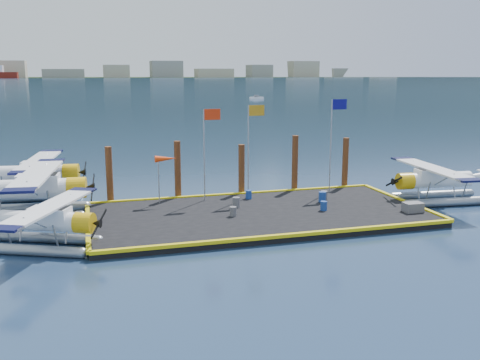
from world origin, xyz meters
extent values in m
plane|color=#162344|center=(0.00, 0.00, 0.00)|extent=(4000.00, 4000.00, 0.00)
cube|color=black|center=(0.00, 0.00, 0.20)|extent=(20.00, 10.00, 0.40)
cube|color=black|center=(0.00, 1100.00, -0.05)|extent=(3000.00, 500.00, 0.30)
cube|color=black|center=(0.00, 1400.00, 120.00)|extent=(2200.00, 500.00, 240.00)
cone|color=black|center=(-50.00, 1550.00, 0.00)|extent=(1300.00, 1300.00, 430.00)
cone|color=black|center=(350.00, 1450.00, 0.00)|extent=(1100.00, 1100.00, 360.00)
cone|color=#4F6569|center=(750.00, 2200.00, 0.00)|extent=(1300.00, 1300.00, 560.00)
cone|color=#4F6569|center=(1050.00, 2100.00, 0.00)|extent=(1000.00, 1000.00, 420.00)
cylinder|color=gray|center=(-11.99, -1.56, 0.27)|extent=(5.22, 2.77, 0.53)
cylinder|color=gray|center=(-12.80, -3.33, 0.27)|extent=(5.22, 2.77, 0.53)
cylinder|color=white|center=(-12.24, -2.52, 1.46)|extent=(4.16, 2.60, 0.98)
cube|color=white|center=(-11.75, -2.74, 1.77)|extent=(2.18, 1.70, 0.80)
cube|color=black|center=(-11.51, -2.85, 1.95)|extent=(1.52, 1.36, 0.49)
cylinder|color=#DCA60C|center=(-10.14, -3.48, 1.46)|extent=(1.23, 1.30, 1.03)
cube|color=black|center=(-9.46, -3.80, 1.46)|extent=(0.87, 1.82, 1.00)
cube|color=white|center=(-11.75, -2.74, 2.22)|extent=(4.53, 7.81, 0.11)
cube|color=#0A0B33|center=(-10.16, 0.72, 2.22)|extent=(1.54, 1.28, 0.12)
cube|color=#0A0B33|center=(-13.34, -6.21, 2.22)|extent=(1.54, 1.28, 0.12)
cylinder|color=gray|center=(-13.48, 4.96, 0.33)|extent=(6.89, 1.43, 0.66)
cylinder|color=gray|center=(-13.76, 2.54, 0.33)|extent=(6.89, 1.43, 0.66)
cylinder|color=white|center=(-13.40, 3.73, 1.83)|extent=(5.25, 1.79, 1.22)
cube|color=white|center=(-12.74, 3.65, 2.21)|extent=(2.56, 1.48, 1.00)
cube|color=black|center=(-12.41, 3.62, 2.43)|extent=(1.67, 1.33, 0.61)
cylinder|color=#DCA60C|center=(-10.54, 3.40, 1.83)|extent=(1.24, 1.40, 1.28)
cube|color=black|center=(-9.61, 3.30, 1.83)|extent=(0.34, 2.45, 1.24)
cube|color=white|center=(-12.74, 3.65, 2.77)|extent=(2.77, 10.08, 0.13)
cube|color=#0A0B33|center=(-12.20, 8.38, 2.77)|extent=(1.76, 1.18, 0.14)
cube|color=#0A0B33|center=(-13.27, -1.07, 2.77)|extent=(1.76, 1.18, 0.14)
cylinder|color=gray|center=(-13.78, 10.69, 0.32)|extent=(6.60, 1.50, 0.64)
cylinder|color=gray|center=(-14.08, 8.38, 0.32)|extent=(6.60, 1.50, 0.64)
cylinder|color=white|center=(-13.72, 9.50, 1.75)|extent=(5.04, 1.81, 1.17)
cube|color=white|center=(-13.09, 9.42, 2.12)|extent=(2.47, 1.46, 0.95)
cube|color=black|center=(-12.77, 9.38, 2.33)|extent=(1.62, 1.30, 0.58)
cylinder|color=#DCA60C|center=(-10.99, 9.14, 1.75)|extent=(1.21, 1.36, 1.23)
cube|color=black|center=(-10.09, 9.02, 1.75)|extent=(0.38, 2.35, 1.19)
cube|color=white|center=(-13.09, 9.42, 2.65)|extent=(2.84, 9.67, 0.13)
cube|color=#0A0B33|center=(-12.49, 13.94, 2.65)|extent=(1.70, 1.16, 0.14)
cube|color=#0A0B33|center=(-13.69, 4.90, 2.65)|extent=(1.70, 1.16, 0.14)
cylinder|color=gray|center=(13.05, -0.72, 0.29)|extent=(5.98, 1.11, 0.58)
cylinder|color=gray|center=(13.24, 1.39, 0.29)|extent=(5.98, 1.11, 0.58)
cylinder|color=white|center=(12.95, 0.35, 1.58)|extent=(4.54, 1.45, 1.06)
cube|color=white|center=(12.38, 0.40, 1.92)|extent=(2.20, 1.24, 0.86)
cube|color=black|center=(12.09, 0.43, 2.11)|extent=(1.43, 1.12, 0.53)
cylinder|color=#DCA60C|center=(10.47, 0.58, 1.58)|extent=(1.06, 1.20, 1.11)
cube|color=black|center=(9.65, 0.65, 1.58)|extent=(0.25, 2.13, 1.08)
cube|color=white|center=(12.38, 0.40, 2.40)|extent=(2.21, 8.74, 0.12)
cube|color=#0A0B33|center=(12.01, -3.71, 2.40)|extent=(1.51, 0.99, 0.12)
cube|color=#0A0B33|center=(12.75, 4.52, 2.40)|extent=(1.51, 0.99, 0.12)
cylinder|color=#56565A|center=(-1.02, 1.40, 0.72)|extent=(0.46, 0.46, 0.64)
cylinder|color=navy|center=(3.93, -0.80, 0.69)|extent=(0.41, 0.41, 0.57)
cylinder|color=#56565A|center=(5.13, 1.70, 0.70)|extent=(0.43, 0.43, 0.60)
cylinder|color=#56565A|center=(-1.75, -0.53, 0.68)|extent=(0.40, 0.40, 0.56)
cylinder|color=navy|center=(4.76, 1.18, 0.74)|extent=(0.48, 0.48, 0.67)
cylinder|color=navy|center=(0.42, 3.41, 0.69)|extent=(0.41, 0.41, 0.58)
cube|color=#56565A|center=(9.00, -2.61, 0.69)|extent=(1.14, 0.76, 0.57)
cylinder|color=#94969C|center=(-2.50, 3.80, 3.40)|extent=(0.08, 0.08, 6.00)
cube|color=red|center=(-1.95, 3.80, 6.05)|extent=(1.10, 0.03, 0.70)
cylinder|color=#94969C|center=(0.50, 3.80, 3.50)|extent=(0.08, 0.08, 6.20)
cube|color=#C18316|center=(1.05, 3.80, 6.25)|extent=(1.10, 0.03, 0.70)
cylinder|color=#94969C|center=(6.50, 3.80, 3.65)|extent=(0.08, 0.08, 6.50)
cube|color=#0D0B6A|center=(7.05, 3.80, 6.55)|extent=(1.10, 0.03, 0.70)
cylinder|color=#94969C|center=(-5.50, 3.80, 1.90)|extent=(0.07, 0.07, 3.00)
cone|color=#F73D0D|center=(-5.00, 3.80, 3.30)|extent=(1.40, 0.44, 0.44)
cylinder|color=#402412|center=(-8.50, 5.40, 2.00)|extent=(0.44, 0.44, 4.00)
cylinder|color=#402412|center=(-4.00, 5.40, 2.10)|extent=(0.44, 0.44, 4.20)
cylinder|color=#402412|center=(0.50, 5.40, 1.90)|extent=(0.44, 0.44, 3.80)
cylinder|color=#402412|center=(4.50, 5.40, 2.15)|extent=(0.44, 0.44, 4.30)
cylinder|color=#402412|center=(8.50, 5.40, 2.00)|extent=(0.44, 0.44, 4.00)
camera|label=1|loc=(-9.81, -29.87, 8.71)|focal=40.00mm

